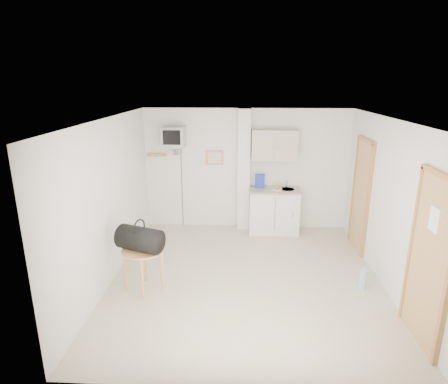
{
  "coord_description": "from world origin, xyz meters",
  "views": [
    {
      "loc": [
        -0.08,
        -5.33,
        3.03
      ],
      "look_at": [
        -0.38,
        0.6,
        1.25
      ],
      "focal_mm": 30.0,
      "sensor_mm": 36.0,
      "label": 1
    }
  ],
  "objects_px": {
    "crt_television": "(174,138)",
    "round_table": "(143,255)",
    "duffel_bag": "(140,239)",
    "water_bottle": "(363,279)"
  },
  "relations": [
    {
      "from": "duffel_bag",
      "to": "crt_television",
      "type": "bearing_deg",
      "value": 108.86
    },
    {
      "from": "round_table",
      "to": "water_bottle",
      "type": "height_order",
      "value": "round_table"
    },
    {
      "from": "duffel_bag",
      "to": "water_bottle",
      "type": "relative_size",
      "value": 2.09
    },
    {
      "from": "crt_television",
      "to": "round_table",
      "type": "relative_size",
      "value": 3.22
    },
    {
      "from": "water_bottle",
      "to": "crt_television",
      "type": "bearing_deg",
      "value": 145.13
    },
    {
      "from": "round_table",
      "to": "crt_television",
      "type": "bearing_deg",
      "value": 88.53
    },
    {
      "from": "round_table",
      "to": "duffel_bag",
      "type": "height_order",
      "value": "duffel_bag"
    },
    {
      "from": "duffel_bag",
      "to": "water_bottle",
      "type": "distance_m",
      "value": 3.38
    },
    {
      "from": "water_bottle",
      "to": "duffel_bag",
      "type": "bearing_deg",
      "value": -175.84
    },
    {
      "from": "round_table",
      "to": "water_bottle",
      "type": "bearing_deg",
      "value": 3.57
    }
  ]
}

